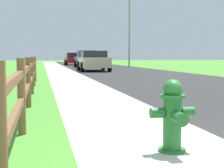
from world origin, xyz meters
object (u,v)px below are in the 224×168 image
fire_hydrant (173,115)px  parked_suv_beige (93,61)px  street_lamp (130,26)px  parked_car_blue (86,59)px  parked_car_red (73,59)px

fire_hydrant → parked_suv_beige: parked_suv_beige is taller
parked_suv_beige → street_lamp: 9.51m
parked_car_blue → street_lamp: 5.39m
fire_hydrant → parked_car_blue: 28.79m
fire_hydrant → parked_suv_beige: bearing=83.7°
parked_car_red → street_lamp: (4.70, -9.47, 3.29)m
parked_car_red → street_lamp: size_ratio=0.64×
parked_car_red → fire_hydrant: bearing=-93.7°
fire_hydrant → parked_car_red: parked_car_red is taller
parked_suv_beige → street_lamp: size_ratio=0.71×
parked_suv_beige → parked_car_red: parked_car_red is taller
fire_hydrant → parked_car_red: bearing=86.3°
fire_hydrant → parked_car_blue: parked_car_blue is taller
parked_car_blue → fire_hydrant: bearing=-95.6°
parked_car_red → street_lamp: 11.07m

